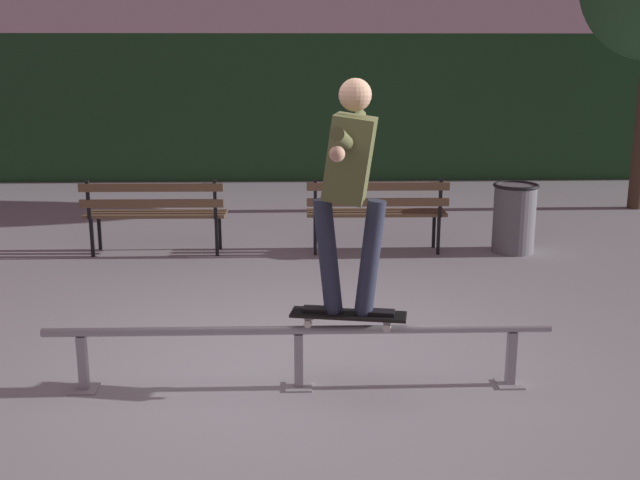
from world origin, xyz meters
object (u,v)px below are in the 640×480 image
skateboard (348,315)px  skateboarder (350,178)px  grind_rail (299,341)px  park_bench_left_center (377,207)px  park_bench_leftmost (154,209)px  trash_can (514,217)px

skateboard → skateboarder: skateboarder is taller
grind_rail → skateboarder: (0.34, -0.00, 1.12)m
skateboard → skateboarder: 0.94m
skateboarder → skateboard: bearing=169.9°
grind_rail → park_bench_left_center: park_bench_left_center is taller
park_bench_leftmost → grind_rail: bearing=-65.9°
skateboard → trash_can: (2.15, 3.64, -0.11)m
skateboard → park_bench_leftmost: (-1.96, 3.63, 0.02)m
grind_rail → trash_can: size_ratio=4.31×
park_bench_leftmost → trash_can: park_bench_leftmost is taller
skateboard → park_bench_left_center: size_ratio=0.50×
skateboard → park_bench_left_center: bearing=81.2°
skateboard → trash_can: size_ratio=1.00×
park_bench_leftmost → park_bench_left_center: same height
grind_rail → park_bench_left_center: 3.75m
skateboarder → park_bench_left_center: skateboarder is taller
grind_rail → skateboarder: bearing=-0.1°
trash_can → park_bench_leftmost: bearing=-179.9°
skateboard → skateboarder: size_ratio=0.51×
grind_rail → trash_can: 4.41m
skateboard → park_bench_left_center: 3.68m
park_bench_leftmost → trash_can: bearing=0.1°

